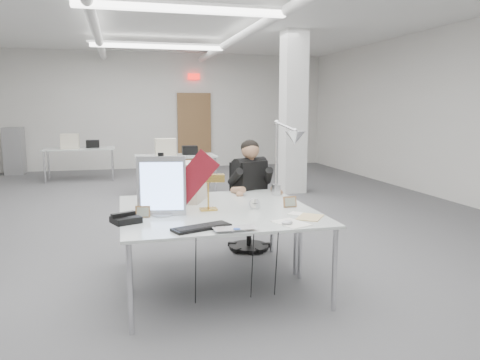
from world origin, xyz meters
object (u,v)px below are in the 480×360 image
object	(u,v)px
laptop	(237,231)
beige_monitor	(182,182)
bankers_lamp	(208,192)
desk_phone	(126,220)
office_chair	(249,202)
architect_lamp	(284,155)
desk_main	(227,221)
seated_person	(250,177)
monitor	(162,186)

from	to	relation	value
laptop	beige_monitor	size ratio (longest dim) A/B	0.81
bankers_lamp	desk_phone	size ratio (longest dim) A/B	1.60
office_chair	architect_lamp	bearing A→B (deg)	-100.36
laptop	bankers_lamp	bearing A→B (deg)	92.36
desk_main	beige_monitor	bearing A→B (deg)	105.78
seated_person	monitor	size ratio (longest dim) A/B	1.65
desk_main	laptop	bearing A→B (deg)	-92.35
monitor	laptop	distance (m)	0.93
monitor	desk_phone	xyz separation A→B (m)	(-0.32, -0.20, -0.24)
bankers_lamp	desk_phone	distance (m)	0.84
desk_main	bankers_lamp	xyz separation A→B (m)	(-0.09, 0.42, 0.19)
office_chair	desk_phone	world-z (taller)	office_chair
monitor	bankers_lamp	bearing A→B (deg)	23.77
beige_monitor	desk_phone	bearing A→B (deg)	-101.48
office_chair	desk_phone	size ratio (longest dim) A/B	5.35
laptop	desk_phone	bearing A→B (deg)	145.16
office_chair	bankers_lamp	bearing A→B (deg)	-146.63
bankers_lamp	desk_phone	xyz separation A→B (m)	(-0.76, -0.31, -0.15)
desk_phone	office_chair	bearing A→B (deg)	21.43
desk_phone	seated_person	bearing A→B (deg)	20.36
seated_person	beige_monitor	world-z (taller)	seated_person
seated_person	desk_main	bearing A→B (deg)	-136.42
architect_lamp	seated_person	bearing A→B (deg)	123.05
architect_lamp	beige_monitor	bearing A→B (deg)	-172.00
laptop	architect_lamp	size ratio (longest dim) A/B	0.37
seated_person	desk_phone	xyz separation A→B (m)	(-1.46, -1.31, -0.12)
office_chair	architect_lamp	world-z (taller)	architect_lamp
laptop	beige_monitor	distance (m)	1.39
desk_main	architect_lamp	world-z (taller)	architect_lamp
desk_main	architect_lamp	distance (m)	1.17
beige_monitor	desk_main	bearing A→B (deg)	-50.19
laptop	desk_phone	xyz separation A→B (m)	(-0.83, 0.53, 0.01)
seated_person	bankers_lamp	xyz separation A→B (m)	(-0.69, -1.00, 0.03)
desk_main	seated_person	distance (m)	1.56
office_chair	beige_monitor	world-z (taller)	office_chair
monitor	desk_phone	size ratio (longest dim) A/B	2.45
desk_main	desk_phone	world-z (taller)	desk_phone
desk_main	architect_lamp	xyz separation A→B (m)	(0.78, 0.73, 0.48)
office_chair	desk_phone	distance (m)	2.00
laptop	beige_monitor	xyz separation A→B (m)	(-0.25, 1.35, 0.19)
desk_main	office_chair	size ratio (longest dim) A/B	1.53
desk_phone	bankers_lamp	bearing A→B (deg)	0.26
monitor	laptop	size ratio (longest dim) A/B	1.56
bankers_lamp	seated_person	bearing A→B (deg)	65.38
seated_person	desk_phone	distance (m)	1.96
bankers_lamp	beige_monitor	xyz separation A→B (m)	(-0.18, 0.51, 0.03)
bankers_lamp	architect_lamp	bearing A→B (deg)	29.56
desk_main	office_chair	distance (m)	1.60
architect_lamp	desk_main	bearing A→B (deg)	-117.77
monitor	beige_monitor	distance (m)	0.68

